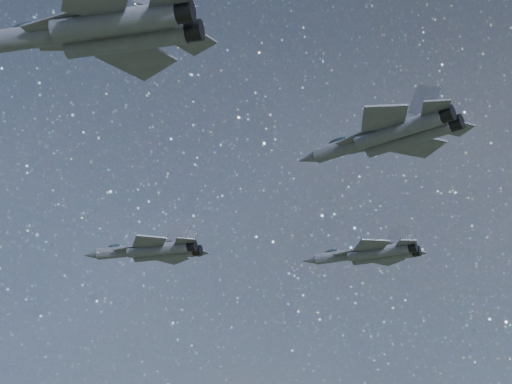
% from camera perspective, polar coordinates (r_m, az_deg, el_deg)
% --- Properties ---
extents(jet_lead, '(15.48, 10.63, 3.88)m').
position_cam_1_polar(jet_lead, '(83.72, -8.35, -4.65)').
color(jet_lead, '#3A3D48').
extents(jet_left, '(16.16, 11.44, 4.10)m').
position_cam_1_polar(jet_left, '(91.86, 9.14, -4.87)').
color(jet_left, '#3A3D48').
extents(jet_right, '(20.12, 13.62, 5.06)m').
position_cam_1_polar(jet_right, '(55.83, -12.31, 12.53)').
color(jet_right, '#3A3D48').
extents(jet_slot, '(18.24, 12.65, 4.58)m').
position_cam_1_polar(jet_slot, '(69.71, 10.63, 4.49)').
color(jet_slot, '#3A3D48').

